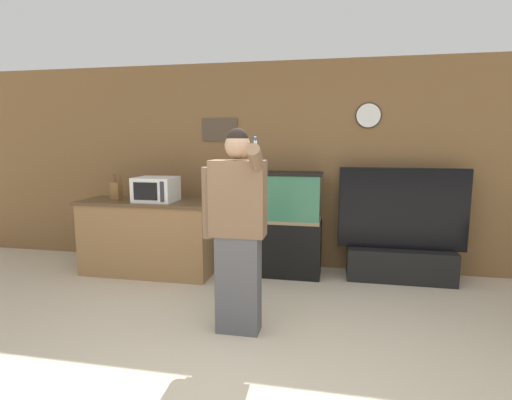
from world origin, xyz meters
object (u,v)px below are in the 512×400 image
Objects in this scene: counter_island at (148,237)px; aquarium_on_stand at (277,224)px; microwave at (156,189)px; person_standing at (237,229)px; tv_on_stand at (401,248)px; knife_block at (117,190)px.

aquarium_on_stand is at bearing 10.58° from counter_island.
counter_island is 0.61m from microwave.
counter_island is 3.49× the size of microwave.
person_standing is (-0.11, -1.55, 0.27)m from aquarium_on_stand.
aquarium_on_stand is (1.55, 0.29, 0.17)m from counter_island.
aquarium_on_stand reaches higher than microwave.
tv_on_stand is 0.84× the size of person_standing.
tv_on_stand reaches higher than microwave.
microwave reaches higher than counter_island.
person_standing is at bearing -43.44° from microwave.
knife_block is 3.50m from tv_on_stand.
microwave is (0.14, -0.03, 0.60)m from counter_island.
person_standing reaches higher than microwave.
aquarium_on_stand is 1.58m from person_standing.
person_standing reaches higher than tv_on_stand.
knife_block is at bearing 173.54° from counter_island.
tv_on_stand is at bearing 2.14° from aquarium_on_stand.
tv_on_stand is (1.45, 0.05, -0.24)m from aquarium_on_stand.
counter_island is 1.30× the size of aquarium_on_stand.
counter_island is 1.59m from aquarium_on_stand.
microwave is 0.37× the size of aquarium_on_stand.
counter_island is 1.97m from person_standing.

